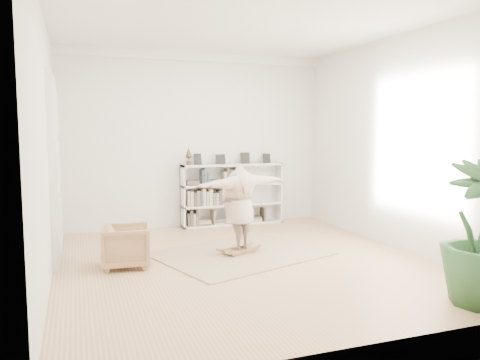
# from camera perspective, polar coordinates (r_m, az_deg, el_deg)

# --- Properties ---
(floor) EXTENTS (6.00, 6.00, 0.00)m
(floor) POSITION_cam_1_polar(r_m,az_deg,el_deg) (7.26, 0.55, -9.96)
(floor) COLOR tan
(floor) RESTS_ON ground
(room_shell) EXTENTS (6.00, 6.00, 6.00)m
(room_shell) POSITION_cam_1_polar(r_m,az_deg,el_deg) (9.91, -5.44, 14.75)
(room_shell) COLOR silver
(room_shell) RESTS_ON floor
(doors) EXTENTS (0.09, 1.78, 2.92)m
(doors) POSITION_cam_1_polar(r_m,az_deg,el_deg) (7.89, -21.66, 1.24)
(doors) COLOR white
(doors) RESTS_ON floor
(bookshelf) EXTENTS (2.20, 0.35, 1.64)m
(bookshelf) POSITION_cam_1_polar(r_m,az_deg,el_deg) (9.98, -0.96, -1.84)
(bookshelf) COLOR silver
(bookshelf) RESTS_ON floor
(armchair) EXTENTS (0.74, 0.73, 0.62)m
(armchair) POSITION_cam_1_polar(r_m,az_deg,el_deg) (7.14, -13.70, -7.84)
(armchair) COLOR tan
(armchair) RESTS_ON floor
(rug) EXTENTS (3.01, 2.70, 0.02)m
(rug) POSITION_cam_1_polar(r_m,az_deg,el_deg) (7.70, -0.12, -8.96)
(rug) COLOR tan
(rug) RESTS_ON floor
(rocker_board) EXTENTS (0.57, 0.45, 0.11)m
(rocker_board) POSITION_cam_1_polar(r_m,az_deg,el_deg) (7.68, -0.12, -8.54)
(rocker_board) COLOR brown
(rocker_board) RESTS_ON rug
(person) EXTENTS (1.78, 0.99, 1.40)m
(person) POSITION_cam_1_polar(r_m,az_deg,el_deg) (7.53, -0.12, -2.95)
(person) COLOR tan
(person) RESTS_ON rocker_board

